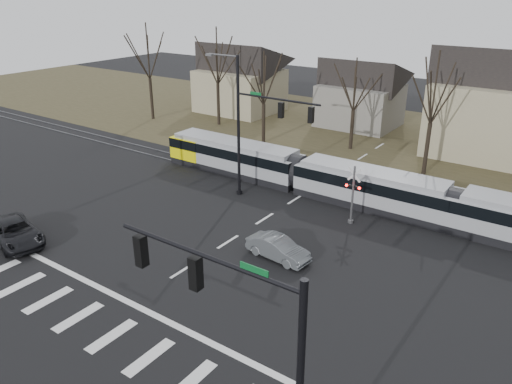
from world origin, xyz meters
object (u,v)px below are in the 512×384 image
Objects in this scene: tram at (370,187)px; rail_crossing_signal at (352,197)px; suv at (15,232)px; sedan at (278,248)px.

rail_crossing_signal is (0.16, -3.21, 0.40)m from tram.
suv is (-15.41, -17.49, -0.79)m from tram.
rail_crossing_signal reaches higher than sedan.
rail_crossing_signal is (15.57, 14.28, 1.18)m from suv.
tram is 3.24m from rail_crossing_signal.
tram is 9.02× the size of sedan.
suv is 21.16m from rail_crossing_signal.
rail_crossing_signal is at bearing -34.44° from suv.
tram reaches higher than sedan.
tram reaches higher than suv.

